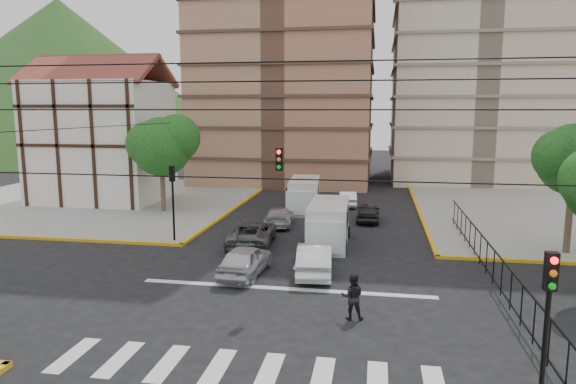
% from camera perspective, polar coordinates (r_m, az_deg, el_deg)
% --- Properties ---
extents(ground, '(160.00, 160.00, 0.00)m').
position_cam_1_polar(ground, '(21.73, -0.90, -11.75)').
color(ground, black).
rests_on(ground, ground).
extents(sidewalk_nw, '(26.00, 26.00, 0.15)m').
position_cam_1_polar(sidewalk_nw, '(47.12, -20.65, -0.81)').
color(sidewalk_nw, gray).
rests_on(sidewalk_nw, ground).
extents(crosswalk_stripes, '(12.00, 2.40, 0.01)m').
position_cam_1_polar(crosswalk_stripes, '(16.39, -5.04, -19.09)').
color(crosswalk_stripes, silver).
rests_on(crosswalk_stripes, ground).
extents(stop_line, '(13.00, 0.40, 0.01)m').
position_cam_1_polar(stop_line, '(22.83, -0.33, -10.68)').
color(stop_line, silver).
rests_on(stop_line, ground).
extents(tudor_building, '(10.80, 8.05, 12.23)m').
position_cam_1_polar(tudor_building, '(46.06, -19.94, 5.50)').
color(tudor_building, silver).
rests_on(tudor_building, ground).
extents(distant_hill, '(70.00, 70.00, 28.00)m').
position_cam_1_polar(distant_hill, '(107.63, -23.81, 11.73)').
color(distant_hill, '#234C19').
rests_on(distant_hill, ground).
extents(park_fence, '(0.10, 22.50, 1.66)m').
position_cam_1_polar(park_fence, '(26.16, 21.09, -8.71)').
color(park_fence, black).
rests_on(park_fence, ground).
extents(tree_park_c, '(4.65, 3.80, 7.25)m').
position_cam_1_polar(tree_park_c, '(30.82, 29.37, 3.49)').
color(tree_park_c, '#473828').
rests_on(tree_park_c, ground).
extents(tree_tudor, '(5.39, 4.40, 7.43)m').
position_cam_1_polar(tree_tudor, '(39.31, -13.77, 5.20)').
color(tree_tudor, '#473828').
rests_on(tree_tudor, ground).
extents(traffic_light_se, '(0.28, 0.22, 4.40)m').
position_cam_1_polar(traffic_light_se, '(13.60, 26.88, -11.84)').
color(traffic_light_se, black).
rests_on(traffic_light_se, ground).
extents(traffic_light_nw, '(0.28, 0.22, 4.40)m').
position_cam_1_polar(traffic_light_nw, '(30.42, -12.69, 0.16)').
color(traffic_light_nw, black).
rests_on(traffic_light_nw, ground).
extents(traffic_light_hanging, '(18.00, 9.12, 0.92)m').
position_cam_1_polar(traffic_light_hanging, '(18.39, -2.13, 3.37)').
color(traffic_light_hanging, black).
rests_on(traffic_light_hanging, ground).
extents(van_right_lane, '(2.29, 5.53, 2.47)m').
position_cam_1_polar(van_right_lane, '(29.49, 4.50, -3.70)').
color(van_right_lane, silver).
rests_on(van_right_lane, ground).
extents(van_left_lane, '(2.58, 5.66, 2.48)m').
position_cam_1_polar(van_left_lane, '(39.23, 1.78, -0.44)').
color(van_left_lane, silver).
rests_on(van_left_lane, ground).
extents(car_silver_front_left, '(2.03, 4.39, 1.46)m').
position_cam_1_polar(car_silver_front_left, '(24.48, -4.77, -7.55)').
color(car_silver_front_left, silver).
rests_on(car_silver_front_left, ground).
extents(car_white_front_right, '(2.01, 4.68, 1.50)m').
position_cam_1_polar(car_white_front_right, '(24.60, 2.98, -7.39)').
color(car_white_front_right, silver).
rests_on(car_white_front_right, ground).
extents(car_grey_mid_left, '(2.94, 5.49, 1.47)m').
position_cam_1_polar(car_grey_mid_left, '(29.64, -4.01, -4.56)').
color(car_grey_mid_left, '#53555A').
rests_on(car_grey_mid_left, ground).
extents(car_silver_rear_left, '(2.14, 4.46, 1.26)m').
position_cam_1_polar(car_silver_rear_left, '(34.59, -0.97, -2.73)').
color(car_silver_rear_left, silver).
rests_on(car_silver_rear_left, ground).
extents(car_darkgrey_mid_right, '(1.58, 3.86, 1.31)m').
position_cam_1_polar(car_darkgrey_mid_right, '(36.27, 8.89, -2.23)').
color(car_darkgrey_mid_right, black).
rests_on(car_darkgrey_mid_right, ground).
extents(car_white_rear_right, '(1.73, 3.91, 1.25)m').
position_cam_1_polar(car_white_rear_right, '(41.78, 6.62, -0.72)').
color(car_white_rear_right, white).
rests_on(car_white_rear_right, ground).
extents(pedestrian_crosswalk, '(0.89, 0.71, 1.75)m').
position_cam_1_polar(pedestrian_crosswalk, '(19.60, 7.17, -11.46)').
color(pedestrian_crosswalk, black).
rests_on(pedestrian_crosswalk, ground).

